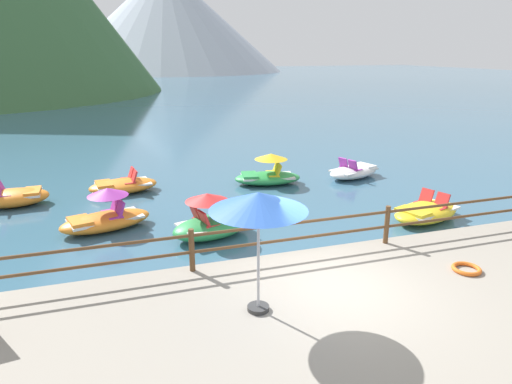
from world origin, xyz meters
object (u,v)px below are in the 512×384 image
(beach_umbrella, at_px, (258,203))
(pedal_boat_1, at_px, (13,197))
(pedal_boat_3, at_px, (268,174))
(pedal_boat_0, at_px, (123,185))
(life_ring, at_px, (466,269))
(pedal_boat_2, at_px, (426,212))
(pedal_boat_6, at_px, (354,171))
(pedal_boat_5, at_px, (211,222))
(pedal_boat_4, at_px, (106,217))

(beach_umbrella, distance_m, pedal_boat_1, 10.87)
(pedal_boat_3, bearing_deg, pedal_boat_0, 173.69)
(life_ring, bearing_deg, pedal_boat_1, 138.43)
(pedal_boat_0, bearing_deg, pedal_boat_3, -6.31)
(pedal_boat_2, bearing_deg, life_ring, -116.54)
(pedal_boat_6, bearing_deg, pedal_boat_2, -94.32)
(pedal_boat_0, bearing_deg, pedal_boat_5, -67.05)
(life_ring, height_order, pedal_boat_6, pedal_boat_6)
(life_ring, distance_m, pedal_boat_3, 9.02)
(beach_umbrella, bearing_deg, pedal_boat_0, 101.67)
(pedal_boat_6, bearing_deg, pedal_boat_1, 178.43)
(life_ring, distance_m, pedal_boat_4, 9.43)
(pedal_boat_3, distance_m, pedal_boat_4, 6.66)
(beach_umbrella, relative_size, pedal_boat_4, 0.80)
(beach_umbrella, xyz_separation_m, pedal_boat_4, (-2.60, 6.03, -2.07))
(life_ring, bearing_deg, pedal_boat_4, 140.92)
(beach_umbrella, bearing_deg, pedal_boat_2, 30.16)
(pedal_boat_4, relative_size, pedal_boat_5, 1.11)
(life_ring, height_order, pedal_boat_4, pedal_boat_4)
(beach_umbrella, height_order, pedal_boat_6, beach_umbrella)
(pedal_boat_5, bearing_deg, pedal_boat_1, 140.88)
(pedal_boat_2, bearing_deg, pedal_boat_3, 121.99)
(life_ring, height_order, pedal_boat_3, pedal_boat_3)
(pedal_boat_1, distance_m, pedal_boat_5, 7.27)
(pedal_boat_5, bearing_deg, life_ring, -44.36)
(pedal_boat_5, height_order, pedal_boat_6, pedal_boat_5)
(pedal_boat_1, height_order, pedal_boat_2, pedal_boat_1)
(pedal_boat_2, xyz_separation_m, pedal_boat_4, (-9.19, 2.20, 0.12))
(pedal_boat_2, xyz_separation_m, pedal_boat_6, (0.38, 4.97, -0.01))
(beach_umbrella, height_order, pedal_boat_1, beach_umbrella)
(pedal_boat_1, bearing_deg, life_ring, -41.57)
(life_ring, bearing_deg, pedal_boat_0, 125.19)
(pedal_boat_2, relative_size, pedal_boat_4, 1.01)
(pedal_boat_2, height_order, pedal_boat_5, pedal_boat_5)
(pedal_boat_2, bearing_deg, beach_umbrella, -149.84)
(pedal_boat_0, distance_m, pedal_boat_3, 5.37)
(pedal_boat_4, xyz_separation_m, pedal_boat_5, (2.75, -1.48, 0.05))
(life_ring, xyz_separation_m, pedal_boat_2, (1.87, 3.74, -0.18))
(life_ring, relative_size, pedal_boat_4, 0.22)
(pedal_boat_1, xyz_separation_m, pedal_boat_3, (8.84, -0.14, 0.08))
(pedal_boat_1, distance_m, pedal_boat_3, 8.85)
(pedal_boat_5, distance_m, pedal_boat_6, 8.03)
(pedal_boat_0, distance_m, pedal_boat_6, 8.98)
(beach_umbrella, bearing_deg, pedal_boat_6, 51.62)
(pedal_boat_1, xyz_separation_m, pedal_boat_6, (12.45, -0.34, -0.04))
(pedal_boat_5, relative_size, pedal_boat_6, 0.94)
(life_ring, bearing_deg, pedal_boat_6, 75.55)
(pedal_boat_2, bearing_deg, pedal_boat_5, 173.59)
(pedal_boat_0, relative_size, pedal_boat_5, 1.02)
(pedal_boat_2, relative_size, pedal_boat_5, 1.11)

